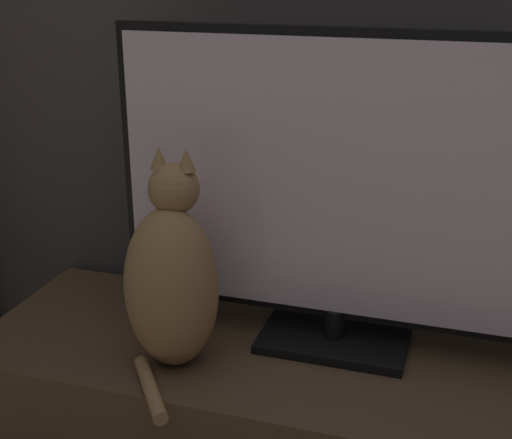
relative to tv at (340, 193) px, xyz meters
The scene contains 3 objects.
tv_stand 0.55m from the tv, 108.34° to the right, with size 1.49×0.49×0.40m.
tv is the anchor object (origin of this frame).
cat 0.38m from the tv, 150.56° to the right, with size 0.20×0.31×0.45m.
Camera 1 is at (0.27, -0.34, 1.20)m, focal length 50.00 mm.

